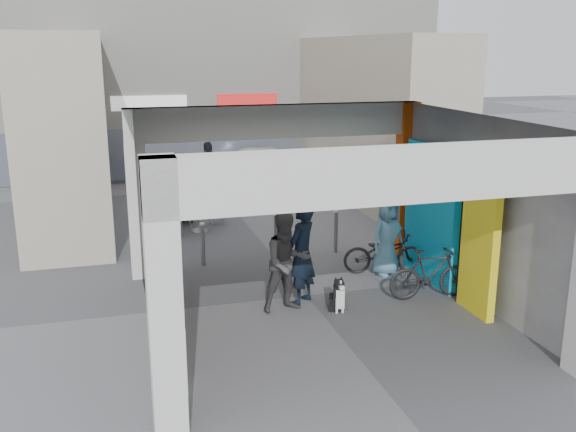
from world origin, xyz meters
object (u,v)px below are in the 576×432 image
object	(u,v)px
man_crates	(209,173)
bicycle_front	(384,252)
man_back_turned	(287,262)
produce_stand	(174,212)
border_collie	(338,297)
man_with_dog	(302,253)
man_elderly	(388,237)
cafe_set	(192,215)
bicycle_rear	(431,274)
white_van	(268,164)

from	to	relation	value
man_crates	bicycle_front	bearing A→B (deg)	106.73
man_back_turned	bicycle_front	distance (m)	2.92
produce_stand	border_collie	world-z (taller)	produce_stand
man_with_dog	man_elderly	world-z (taller)	man_with_dog
cafe_set	produce_stand	size ratio (longest dim) A/B	1.52
cafe_set	border_collie	size ratio (longest dim) A/B	2.46
border_collie	man_elderly	xyz separation A→B (m)	(1.67, 1.55, 0.56)
border_collie	produce_stand	bearing A→B (deg)	127.04
bicycle_rear	cafe_set	bearing A→B (deg)	35.80
man_elderly	man_crates	bearing A→B (deg)	92.72
man_with_dog	man_back_turned	xyz separation A→B (m)	(-0.36, -0.26, -0.05)
border_collie	man_back_turned	bearing A→B (deg)	-178.05
cafe_set	bicycle_rear	size ratio (longest dim) A/B	1.01
produce_stand	man_crates	size ratio (longest dim) A/B	0.57
man_with_dog	man_crates	world-z (taller)	man_with_dog
man_with_dog	man_elderly	bearing A→B (deg)	161.87
produce_stand	man_with_dog	bearing A→B (deg)	-89.90
cafe_set	man_elderly	xyz separation A→B (m)	(3.46, -4.72, 0.47)
cafe_set	man_elderly	bearing A→B (deg)	-53.73
man_crates	bicycle_front	xyz separation A→B (m)	(2.55, -7.28, -0.50)
cafe_set	bicycle_front	bearing A→B (deg)	-53.27
produce_stand	cafe_set	bearing A→B (deg)	-75.61
cafe_set	bicycle_front	world-z (taller)	cafe_set
cafe_set	man_crates	distance (m)	2.88
bicycle_rear	man_elderly	bearing A→B (deg)	14.24
bicycle_front	bicycle_rear	xyz separation A→B (m)	(0.26, -1.57, 0.04)
produce_stand	man_with_dog	world-z (taller)	man_with_dog
produce_stand	man_crates	xyz separation A→B (m)	(1.30, 1.93, 0.67)
border_collie	man_with_dog	distance (m)	1.03
cafe_set	man_crates	xyz separation A→B (m)	(0.90, 2.67, 0.60)
bicycle_front	bicycle_rear	world-z (taller)	bicycle_rear
man_with_dog	bicycle_front	bearing A→B (deg)	164.32
border_collie	white_van	size ratio (longest dim) A/B	0.17
man_elderly	bicycle_front	bearing A→B (deg)	84.55
cafe_set	man_with_dog	size ratio (longest dim) A/B	0.85
border_collie	bicycle_front	bearing A→B (deg)	64.74
cafe_set	produce_stand	world-z (taller)	cafe_set
man_crates	bicycle_front	world-z (taller)	man_crates
man_elderly	produce_stand	bearing A→B (deg)	108.89
produce_stand	white_van	xyz separation A→B (m)	(3.83, 4.62, 0.37)
produce_stand	man_elderly	distance (m)	6.71
man_with_dog	white_van	bearing A→B (deg)	-143.84
border_collie	man_crates	size ratio (longest dim) A/B	0.35
produce_stand	man_with_dog	xyz separation A→B (m)	(1.68, -6.47, 0.69)
border_collie	bicycle_front	size ratio (longest dim) A/B	0.39
border_collie	white_van	distance (m)	11.75
man_crates	bicycle_rear	bearing A→B (deg)	105.06
man_back_turned	man_elderly	bearing A→B (deg)	19.23
cafe_set	white_van	bearing A→B (deg)	57.44
bicycle_rear	produce_stand	bearing A→B (deg)	35.58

